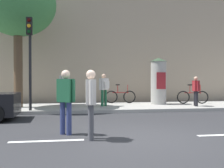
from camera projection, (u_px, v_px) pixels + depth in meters
The scene contains 14 objects.
ground_plane at pixel (143, 138), 6.65m from camera, with size 80.00×80.00×0.00m, color #2B2B2D.
sidewalk_curb at pixel (107, 107), 13.57m from camera, with size 36.00×4.00×0.15m, color #9E9B93.
lane_markings at pixel (143, 138), 6.65m from camera, with size 25.80×0.16×0.01m.
building_backdrop at pixel (98, 43), 18.45m from camera, with size 36.00×5.00×8.30m, color tan.
traffic_light at pixel (30, 48), 11.24m from camera, with size 0.24×0.45×4.02m.
poster_column at pixel (159, 81), 14.36m from camera, with size 0.94×0.94×2.56m.
street_tree at pixel (18, 5), 12.66m from camera, with size 3.69×3.69×6.62m.
pedestrian_in_dark_shirt at pixel (91, 98), 6.44m from camera, with size 0.25×0.62×1.73m.
pedestrian_in_red_top at pixel (66, 97), 7.03m from camera, with size 0.51×0.44×1.75m.
pedestrian_with_backpack at pixel (104, 87), 13.24m from camera, with size 0.53×0.53×1.65m.
pedestrian_near_pole at pixel (65, 85), 12.53m from camera, with size 0.50×0.50×1.80m.
pedestrian_in_light_jacket at pixel (196, 89), 13.27m from camera, with size 0.30×0.65×1.52m.
bicycle_leaning at pixel (120, 96), 15.01m from camera, with size 1.77×0.25×1.09m.
bicycle_upright at pixel (193, 97), 14.71m from camera, with size 1.75×0.39×1.09m.
Camera 1 is at (-1.78, -6.44, 1.48)m, focal length 41.70 mm.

